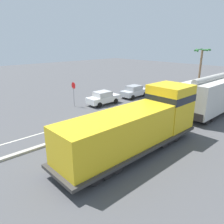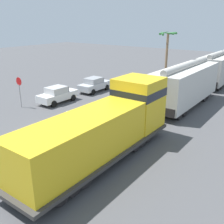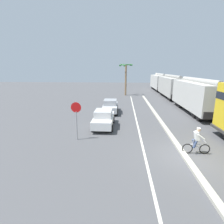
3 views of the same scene
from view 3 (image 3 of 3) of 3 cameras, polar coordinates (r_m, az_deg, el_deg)
The scene contains 11 objects.
ground_plane at distance 11.94m, azimuth 22.42°, elevation -13.16°, with size 120.00×120.00×0.00m, color #4C4C4F.
median_curb at distance 17.28m, azimuth 16.31°, elevation -4.00°, with size 0.36×36.00×0.16m, color #B2AD9E.
lane_stripe at distance 16.94m, azimuth 8.32°, elevation -4.20°, with size 0.14×36.00×0.01m, color silver.
hopper_car_lead at distance 23.60m, azimuth 25.88°, elevation 4.83°, with size 2.90×10.60×4.18m.
hopper_car_middle at distance 34.56m, azimuth 18.84°, elevation 7.92°, with size 2.90×10.60×4.18m.
hopper_car_trailing at distance 45.83m, azimuth 15.18°, elevation 9.46°, with size 2.90×10.60×4.18m.
parked_car_white at distance 16.00m, azimuth -2.75°, elevation -2.11°, with size 1.84×4.20×1.62m.
parked_car_silver at distance 21.30m, azimuth -0.57°, elevation 1.94°, with size 1.91×4.24×1.62m.
cyclist at distance 12.22m, azimuth 25.88°, elevation -8.70°, with size 1.71×0.48×1.71m.
stop_sign at distance 13.06m, azimuth -11.59°, elevation -0.58°, with size 0.76×0.08×2.88m.
palm_tree_near at distance 35.55m, azimuth 4.57°, elevation 12.90°, with size 2.66×2.70×6.40m.
Camera 3 is at (-3.76, -10.06, 5.21)m, focal length 28.00 mm.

